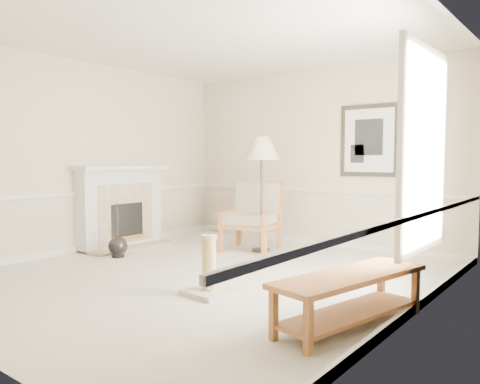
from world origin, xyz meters
name	(u,v)px	position (x,y,z in m)	size (l,w,h in m)	color
ground	(204,275)	(0.00, 0.00, 0.00)	(5.50, 5.50, 0.00)	silver
room	(216,121)	(0.14, 0.08, 1.87)	(5.04, 5.54, 2.92)	beige
fireplace	(121,207)	(-2.34, 0.60, 0.64)	(0.64, 1.64, 1.31)	white
floor_vase	(118,247)	(-1.70, 0.03, 0.15)	(0.28, 0.28, 0.81)	black
armchair	(254,213)	(-0.54, 1.76, 0.56)	(0.98, 1.02, 1.05)	olive
floor_lamp	(262,152)	(-0.33, 1.67, 1.53)	(0.56, 0.56, 1.75)	black
bench	(350,291)	(2.15, -0.52, 0.30)	(0.81, 1.65, 0.45)	olive
scratching_post	(209,276)	(0.60, -0.58, 0.20)	(0.47, 0.47, 0.63)	beige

